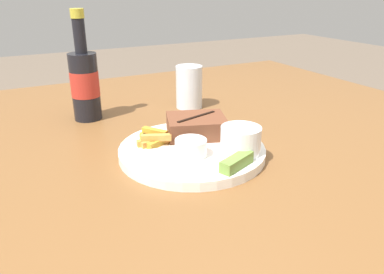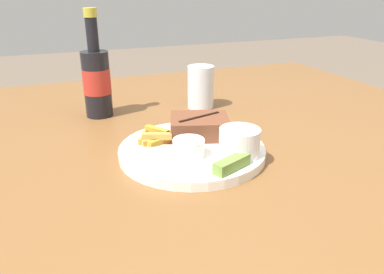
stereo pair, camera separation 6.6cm
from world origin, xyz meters
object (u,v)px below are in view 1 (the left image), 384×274
steak_portion (196,126)px  coleslaw_cup (241,139)px  dipping_sauce_cup (191,147)px  pickle_spear (237,162)px  beer_bottle (85,82)px  fork_utensil (155,150)px  knife_utensil (185,139)px  drinking_glass (189,87)px  dinner_plate (192,151)px

steak_portion → coleslaw_cup: (0.03, -0.12, 0.01)m
dipping_sauce_cup → pickle_spear: dipping_sauce_cup is taller
coleslaw_cup → beer_bottle: beer_bottle is taller
fork_utensil → pickle_spear: bearing=-41.4°
coleslaw_cup → knife_utensil: bearing=123.2°
steak_portion → coleslaw_cup: coleslaw_cup is taller
steak_portion → drinking_glass: 0.24m
pickle_spear → knife_utensil: (-0.03, 0.14, -0.01)m
drinking_glass → coleslaw_cup: bearing=-101.4°
dinner_plate → pickle_spear: size_ratio=3.69×
pickle_spear → fork_utensil: (-0.10, 0.12, -0.01)m
beer_bottle → drinking_glass: size_ratio=2.32×
dipping_sauce_cup → pickle_spear: 0.09m
dinner_plate → fork_utensil: 0.07m
dipping_sauce_cup → pickle_spear: (0.05, -0.08, -0.01)m
pickle_spear → knife_utensil: bearing=100.0°
fork_utensil → coleslaw_cup: bearing=-19.5°
dipping_sauce_cup → beer_bottle: bearing=107.5°
dinner_plate → drinking_glass: size_ratio=2.53×
dipping_sauce_cup → knife_utensil: size_ratio=0.35×
dinner_plate → fork_utensil: bearing=169.8°
dinner_plate → fork_utensil: fork_utensil is taller
coleslaw_cup → beer_bottle: (-0.19, 0.37, 0.05)m
drinking_glass → pickle_spear: bearing=-105.6°
coleslaw_cup → pickle_spear: (-0.04, -0.05, -0.02)m
steak_portion → drinking_glass: drinking_glass is taller
steak_portion → beer_bottle: 0.31m
coleslaw_cup → dipping_sauce_cup: (-0.09, 0.03, -0.01)m
knife_utensil → dinner_plate: bearing=-166.2°
coleslaw_cup → beer_bottle: size_ratio=0.29×
beer_bottle → dinner_plate: bearing=-67.4°
dinner_plate → knife_utensil: 0.03m
dinner_plate → dipping_sauce_cup: size_ratio=4.85×
knife_utensil → drinking_glass: 0.28m
pickle_spear → beer_bottle: bearing=110.3°
knife_utensil → beer_bottle: size_ratio=0.64×
dipping_sauce_cup → dinner_plate: bearing=59.4°
pickle_spear → drinking_glass: 0.40m
pickle_spear → steak_portion: bearing=86.6°
dipping_sauce_cup → knife_utensil: (0.02, 0.07, -0.01)m
dinner_plate → fork_utensil: size_ratio=2.09×
coleslaw_cup → dipping_sauce_cup: bearing=160.0°
beer_bottle → pickle_spear: bearing=-69.7°
steak_portion → knife_utensil: (-0.04, -0.02, -0.02)m
coleslaw_cup → pickle_spear: bearing=-130.1°
pickle_spear → knife_utensil: size_ratio=0.47×
dinner_plate → beer_bottle: (-0.13, 0.31, 0.08)m
pickle_spear → beer_bottle: (-0.15, 0.42, 0.06)m
pickle_spear → drinking_glass: drinking_glass is taller
drinking_glass → dinner_plate: bearing=-116.2°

